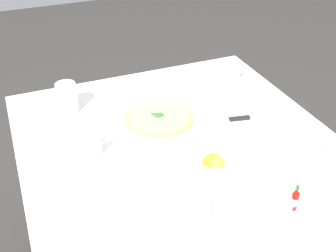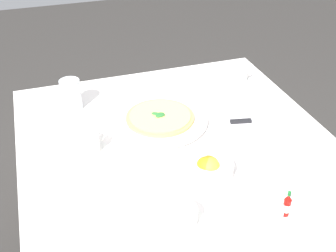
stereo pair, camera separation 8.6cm
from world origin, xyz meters
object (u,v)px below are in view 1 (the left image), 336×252
object	(u,v)px
coffee_cup_far_right	(231,74)
napkin_folded	(251,120)
pizza	(159,117)
hot_sauce_bottle	(295,199)
dinner_knife	(253,117)
coffee_cup_far_left	(90,148)
citrus_bowl	(214,166)
water_glass_near_left	(67,100)
pepper_shaker	(288,207)
salt_shaker	(301,197)
coffee_cup_right_edge	(194,217)
pizza_plate	(159,120)

from	to	relation	value
coffee_cup_far_right	napkin_folded	size ratio (longest dim) A/B	0.53
pizza	hot_sauce_bottle	xyz separation A→B (m)	(0.19, -0.54, 0.01)
dinner_knife	coffee_cup_far_right	bearing A→B (deg)	85.66
coffee_cup_far_left	citrus_bowl	world-z (taller)	coffee_cup_far_left
water_glass_near_left	pepper_shaker	world-z (taller)	water_glass_near_left
water_glass_near_left	dinner_knife	xyz separation A→B (m)	(0.60, -0.32, -0.03)
hot_sauce_bottle	citrus_bowl	bearing A→B (deg)	121.59
coffee_cup_far_right	dinner_knife	xyz separation A→B (m)	(-0.09, -0.32, -0.00)
coffee_cup_far_right	pepper_shaker	size ratio (longest dim) A/B	2.35
pizza	coffee_cup_far_right	size ratio (longest dim) A/B	1.85
dinner_knife	hot_sauce_bottle	size ratio (longest dim) A/B	2.35
dinner_knife	salt_shaker	bearing A→B (deg)	-91.97
coffee_cup_right_edge	napkin_folded	world-z (taller)	coffee_cup_right_edge
coffee_cup_right_edge	salt_shaker	world-z (taller)	coffee_cup_right_edge
hot_sauce_bottle	pepper_shaker	distance (m)	0.03
pizza	coffee_cup_far_left	size ratio (longest dim) A/B	1.88
hot_sauce_bottle	salt_shaker	bearing A→B (deg)	19.65
coffee_cup_far_left	hot_sauce_bottle	xyz separation A→B (m)	(0.46, -0.44, 0.00)
dinner_knife	pepper_shaker	world-z (taller)	pepper_shaker
pizza	napkin_folded	distance (m)	0.33
napkin_folded	coffee_cup_right_edge	bearing A→B (deg)	-120.67
coffee_cup_far_right	dinner_knife	world-z (taller)	coffee_cup_far_right
coffee_cup_right_edge	dinner_knife	size ratio (longest dim) A/B	0.67
pizza	salt_shaker	xyz separation A→B (m)	(0.22, -0.53, 0.00)
pizza_plate	water_glass_near_left	bearing A→B (deg)	145.24
coffee_cup_far_left	pepper_shaker	distance (m)	0.63
pizza	dinner_knife	world-z (taller)	pizza
coffee_cup_far_right	water_glass_near_left	world-z (taller)	water_glass_near_left
pepper_shaker	coffee_cup_right_edge	bearing A→B (deg)	166.10
citrus_bowl	coffee_cup_far_right	bearing A→B (deg)	55.98
coffee_cup_right_edge	pepper_shaker	distance (m)	0.26
dinner_knife	pepper_shaker	distance (m)	0.45
coffee_cup_far_right	citrus_bowl	distance (m)	0.62
pizza_plate	coffee_cup_far_left	xyz separation A→B (m)	(-0.27, -0.10, 0.02)
pizza	dinner_knife	xyz separation A→B (m)	(0.31, -0.12, -0.00)
coffee_cup_right_edge	dinner_knife	xyz separation A→B (m)	(0.40, 0.36, -0.00)
pizza	citrus_bowl	world-z (taller)	citrus_bowl
napkin_folded	salt_shaker	size ratio (longest dim) A/B	4.41
coffee_cup_far_left	coffee_cup_far_right	bearing A→B (deg)	23.25
water_glass_near_left	citrus_bowl	xyz separation A→B (m)	(0.34, -0.52, -0.02)
citrus_bowl	napkin_folded	bearing A→B (deg)	37.69
coffee_cup_far_right	hot_sauce_bottle	distance (m)	0.76
dinner_knife	hot_sauce_bottle	xyz separation A→B (m)	(-0.12, -0.41, 0.01)
pizza_plate	water_glass_near_left	xyz separation A→B (m)	(-0.29, 0.20, 0.04)
pizza_plate	napkin_folded	distance (m)	0.33
napkin_folded	dinner_knife	world-z (taller)	dinner_knife
coffee_cup_far_right	coffee_cup_far_left	bearing A→B (deg)	-156.75
dinner_knife	citrus_bowl	world-z (taller)	citrus_bowl
hot_sauce_bottle	coffee_cup_far_left	bearing A→B (deg)	136.13
napkin_folded	salt_shaker	bearing A→B (deg)	-85.97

